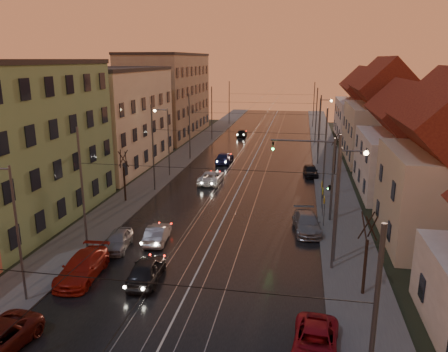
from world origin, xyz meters
The scene contains 42 objects.
ground centered at (0.00, 0.00, 0.00)m, with size 160.00×160.00×0.00m, color black.
road centered at (0.00, 40.00, 0.02)m, with size 16.00×120.00×0.04m, color black.
sidewalk_left centered at (-10.00, 40.00, 0.07)m, with size 4.00×120.00×0.15m, color #4C4C4C.
sidewalk_right centered at (10.00, 40.00, 0.07)m, with size 4.00×120.00×0.15m, color #4C4C4C.
tram_rail_0 centered at (-2.20, 40.00, 0.06)m, with size 0.06×120.00×0.03m, color gray.
tram_rail_1 centered at (-0.77, 40.00, 0.06)m, with size 0.06×120.00×0.03m, color gray.
tram_rail_2 centered at (0.77, 40.00, 0.06)m, with size 0.06×120.00×0.03m, color gray.
tram_rail_3 centered at (2.20, 40.00, 0.06)m, with size 0.06×120.00×0.03m, color gray.
apartment_left_1 centered at (-17.50, 14.00, 6.50)m, with size 10.00×18.00×13.00m, color #6A9B62.
apartment_left_2 centered at (-17.50, 34.00, 6.00)m, with size 10.00×20.00×12.00m, color beige.
apartment_left_3 centered at (-17.50, 58.00, 7.00)m, with size 10.00×24.00×14.00m, color #8E715B.
house_right_2 centered at (17.00, 28.00, 4.64)m, with size 9.18×12.24×9.20m.
house_right_3 centered at (17.00, 43.00, 5.80)m, with size 9.18×14.28×11.50m.
house_right_4 centered at (17.00, 61.00, 5.05)m, with size 9.18×16.32×10.00m.
catenary_pole_l_1 centered at (-8.60, 9.00, 4.50)m, with size 0.16×0.16×9.00m, color #595B60.
catenary_pole_r_1 centered at (8.60, 9.00, 4.50)m, with size 0.16×0.16×9.00m, color #595B60.
catenary_pole_l_2 centered at (-8.60, 24.00, 4.50)m, with size 0.16×0.16×9.00m, color #595B60.
catenary_pole_r_2 centered at (8.60, 24.00, 4.50)m, with size 0.16×0.16×9.00m, color #595B60.
catenary_pole_l_3 centered at (-8.60, 39.00, 4.50)m, with size 0.16×0.16×9.00m, color #595B60.
catenary_pole_r_3 centered at (8.60, 39.00, 4.50)m, with size 0.16×0.16×9.00m, color #595B60.
catenary_pole_l_4 centered at (-8.60, 54.00, 4.50)m, with size 0.16×0.16×9.00m, color #595B60.
catenary_pole_r_4 centered at (8.60, 54.00, 4.50)m, with size 0.16×0.16×9.00m, color #595B60.
catenary_pole_l_5 centered at (-8.60, 72.00, 4.50)m, with size 0.16×0.16×9.00m, color #595B60.
catenary_pole_r_5 centered at (8.60, 72.00, 4.50)m, with size 0.16×0.16×9.00m, color #595B60.
street_lamp_0 centered at (-9.10, 2.00, 4.89)m, with size 1.75×0.32×8.00m.
street_lamp_1 centered at (9.10, 10.00, 4.89)m, with size 1.75×0.32×8.00m.
street_lamp_2 centered at (-9.10, 30.00, 4.89)m, with size 1.75×0.32×8.00m.
street_lamp_3 centered at (9.10, 46.00, 4.89)m, with size 1.75×0.32×8.00m.
traffic_light_mast centered at (7.99, 18.00, 4.60)m, with size 5.30×0.32×7.20m.
bare_tree_0 centered at (-10.20, 20.00, 2.49)m, with size 1.09×1.09×5.11m.
bare_tree_1 centered at (10.20, 6.00, 2.49)m, with size 1.09×1.09×5.11m.
bare_tree_2 centered at (10.40, 34.00, 2.49)m, with size 1.09×1.09×5.11m.
driving_car_0 centered at (-2.85, 5.48, 0.74)m, with size 1.76×4.37×1.49m, color black.
driving_car_1 centered at (-4.10, 11.38, 0.67)m, with size 1.41×4.05×1.33m, color gray.
driving_car_2 centered at (-3.35, 27.88, 0.69)m, with size 2.29×4.97×1.38m, color silver.
driving_car_3 centered at (-3.61, 37.85, 0.69)m, with size 1.94×4.76×1.38m, color #191E4D.
driving_car_4 centered at (-4.03, 58.26, 0.67)m, with size 1.59×3.95×1.35m, color black.
parked_left_2 centered at (-6.94, 5.13, 0.74)m, with size 2.09×5.13×1.49m, color #9B1A0F.
parked_left_3 centered at (-6.53, 9.69, 0.66)m, with size 1.57×3.89×1.33m, color gray.
parked_right_0 centered at (7.31, 0.10, 0.63)m, with size 2.09×4.54×1.26m, color #A2101D.
parked_right_1 centered at (7.03, 15.46, 0.71)m, with size 2.00×4.91×1.42m, color gray.
parked_right_2 centered at (7.60, 32.96, 0.66)m, with size 1.55×3.85×1.31m, color black.
Camera 1 is at (6.19, -17.93, 13.40)m, focal length 35.00 mm.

